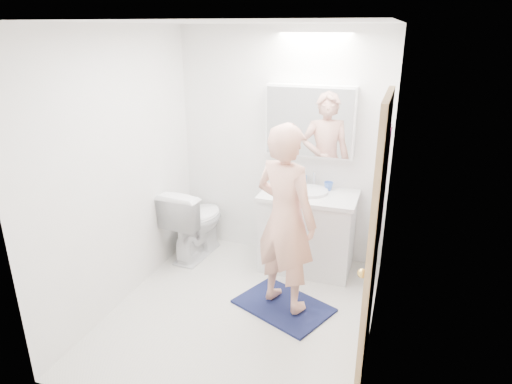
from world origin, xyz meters
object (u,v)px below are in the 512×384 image
at_px(soap_bottle_a, 281,175).
at_px(soap_bottle_b, 302,178).
at_px(toilet, 195,221).
at_px(person, 286,219).
at_px(toothbrush_cup, 328,186).
at_px(medicine_cabinet, 310,121).
at_px(vanity_cabinet, 307,233).

distance_m(soap_bottle_a, soap_bottle_b, 0.22).
height_order(toilet, soap_bottle_b, soap_bottle_b).
distance_m(person, toothbrush_cup, 0.96).
bearing_deg(toilet, toothbrush_cup, -163.21).
bearing_deg(soap_bottle_b, person, -84.67).
distance_m(medicine_cabinet, toilet, 1.62).
relative_size(medicine_cabinet, toothbrush_cup, 9.46).
xyz_separation_m(toilet, soap_bottle_b, (1.09, 0.30, 0.51)).
distance_m(vanity_cabinet, toothbrush_cup, 0.52).
xyz_separation_m(person, soap_bottle_a, (-0.30, 0.93, 0.07)).
bearing_deg(medicine_cabinet, soap_bottle_b, -153.01).
bearing_deg(soap_bottle_b, medicine_cabinet, 26.99).
relative_size(person, soap_bottle_a, 7.48).
distance_m(person, soap_bottle_b, 0.96).
relative_size(soap_bottle_a, soap_bottle_b, 1.22).
bearing_deg(vanity_cabinet, toothbrush_cup, 44.83).
height_order(person, soap_bottle_b, person).
xyz_separation_m(vanity_cabinet, soap_bottle_a, (-0.34, 0.15, 0.54)).
height_order(vanity_cabinet, person, person).
xyz_separation_m(medicine_cabinet, toilet, (-1.14, -0.33, -1.10)).
bearing_deg(vanity_cabinet, soap_bottle_b, 124.42).
relative_size(toilet, soap_bottle_b, 4.48).
relative_size(soap_bottle_b, toothbrush_cup, 1.92).
distance_m(toilet, soap_bottle_a, 1.06).
height_order(vanity_cabinet, toilet, toilet).
height_order(toilet, soap_bottle_a, soap_bottle_a).
bearing_deg(toothbrush_cup, person, -101.79).
bearing_deg(soap_bottle_a, medicine_cabinet, 12.47).
height_order(vanity_cabinet, soap_bottle_a, soap_bottle_a).
distance_m(vanity_cabinet, person, 0.91).
bearing_deg(soap_bottle_b, vanity_cabinet, -55.58).
bearing_deg(vanity_cabinet, person, -92.53).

